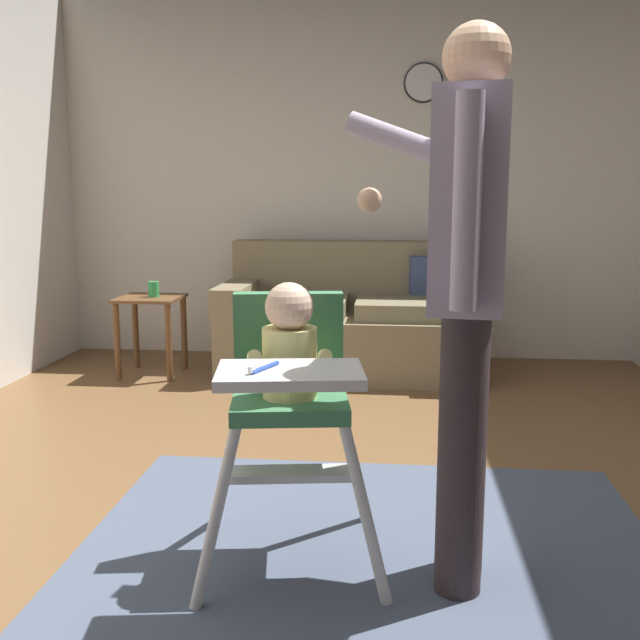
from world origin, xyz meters
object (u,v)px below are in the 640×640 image
couch (353,322)px  high_chair (290,374)px  sippy_cup (154,289)px  side_table (151,318)px  adult_standing (466,282)px  wall_clock (423,83)px

couch → high_chair: (-0.06, -2.60, 0.29)m
high_chair → sippy_cup: high_chair is taller
couch → side_table: size_ratio=3.30×
couch → adult_standing: (0.47, -2.68, 0.60)m
couch → wall_clock: 1.74m
high_chair → wall_clock: (0.50, 3.08, 1.31)m
high_chair → side_table: (-1.27, 2.37, -0.25)m
side_table → wall_clock: 2.46m
high_chair → sippy_cup: (-1.24, 2.37, -0.06)m
couch → adult_standing: size_ratio=1.04×
high_chair → wall_clock: 3.39m
couch → high_chair: 2.62m
wall_clock → adult_standing: bearing=-89.5°
sippy_cup → high_chair: bearing=-62.4°
high_chair → side_table: high_chair is taller
side_table → sippy_cup: 0.19m
side_table → wall_clock: (1.77, 0.71, 1.56)m
couch → sippy_cup: size_ratio=17.18×
adult_standing → sippy_cup: (-1.77, 2.45, -0.37)m
adult_standing → wall_clock: size_ratio=6.09×
side_table → wall_clock: bearing=21.9°
side_table → sippy_cup: bearing=0.0°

